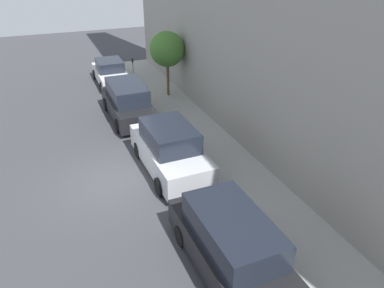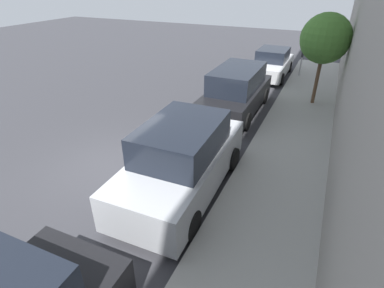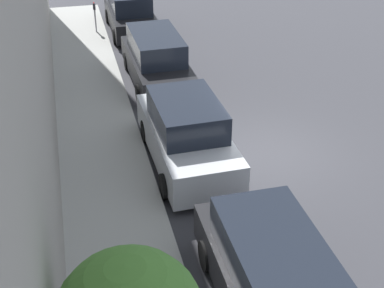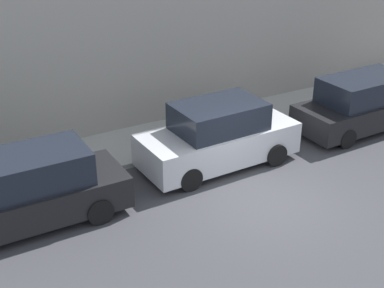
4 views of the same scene
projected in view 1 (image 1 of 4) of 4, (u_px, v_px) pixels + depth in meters
name	position (u px, v px, depth m)	size (l,w,h in m)	color
ground_plane	(111.00, 181.00, 14.58)	(60.00, 60.00, 0.00)	#38383D
sidewalk	(221.00, 157.00, 16.13)	(2.50, 32.00, 0.15)	#9E9E99
parked_minivan_second	(232.00, 246.00, 10.17)	(2.02, 4.93, 1.90)	black
parked_suv_third	(170.00, 150.00, 14.91)	(2.08, 4.85, 1.98)	#B7BABF
parked_minivan_fourth	(128.00, 102.00, 19.53)	(2.02, 4.91, 1.90)	black
parked_sedan_fifth	(111.00, 73.00, 24.61)	(1.92, 4.52, 1.54)	silver
parking_meter_far	(133.00, 65.00, 25.22)	(0.11, 0.15, 1.36)	#ADADB2
street_tree	(167.00, 49.00, 21.31)	(2.01, 2.01, 3.76)	brown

